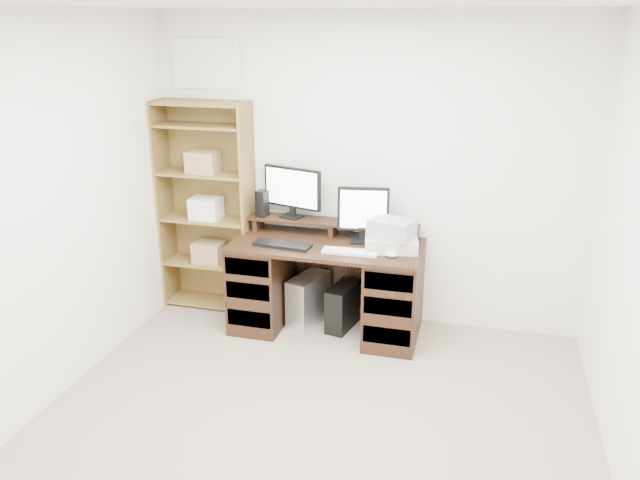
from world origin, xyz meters
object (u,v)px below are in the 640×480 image
at_px(desk, 327,285).
at_px(tower_black, 343,307).
at_px(tower_silver, 308,299).
at_px(printer, 391,243).
at_px(monitor_wide, 292,190).
at_px(monitor_small, 363,212).
at_px(bookshelf, 207,205).

xyz_separation_m(desk, tower_black, (0.12, 0.06, -0.20)).
distance_m(desk, tower_black, 0.24).
height_order(desk, tower_silver, desk).
relative_size(printer, tower_black, 1.00).
bearing_deg(printer, monitor_wide, 154.69).
height_order(printer, tower_silver, printer).
distance_m(printer, tower_silver, 0.91).
bearing_deg(tower_black, monitor_wide, 170.96).
distance_m(desk, monitor_wide, 0.83).
height_order(monitor_small, printer, monitor_small).
bearing_deg(tower_silver, tower_black, 14.04).
height_order(printer, bookshelf, bookshelf).
relative_size(desk, monitor_wide, 2.90).
xyz_separation_m(tower_silver, bookshelf, (-0.94, 0.14, 0.71)).
xyz_separation_m(monitor_small, bookshelf, (-1.38, 0.09, -0.07)).
distance_m(monitor_small, tower_black, 0.82).
bearing_deg(bookshelf, printer, -7.48).
bearing_deg(monitor_small, tower_black, -164.49).
relative_size(printer, bookshelf, 0.22).
bearing_deg(printer, tower_silver, 163.79).
xyz_separation_m(monitor_wide, printer, (0.86, -0.23, -0.30)).
bearing_deg(tower_black, monitor_small, 35.75).
height_order(desk, printer, printer).
relative_size(desk, tower_black, 3.79).
distance_m(desk, tower_silver, 0.26).
bearing_deg(desk, monitor_wide, 146.56).
xyz_separation_m(monitor_small, tower_black, (-0.14, -0.06, -0.81)).
relative_size(monitor_wide, bookshelf, 0.29).
relative_size(desk, monitor_small, 3.39).
relative_size(monitor_wide, tower_black, 1.31).
height_order(desk, tower_black, desk).
distance_m(monitor_wide, bookshelf, 0.78).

